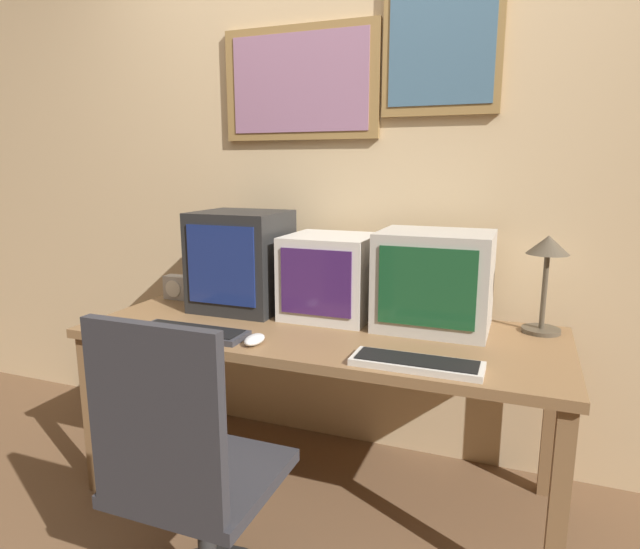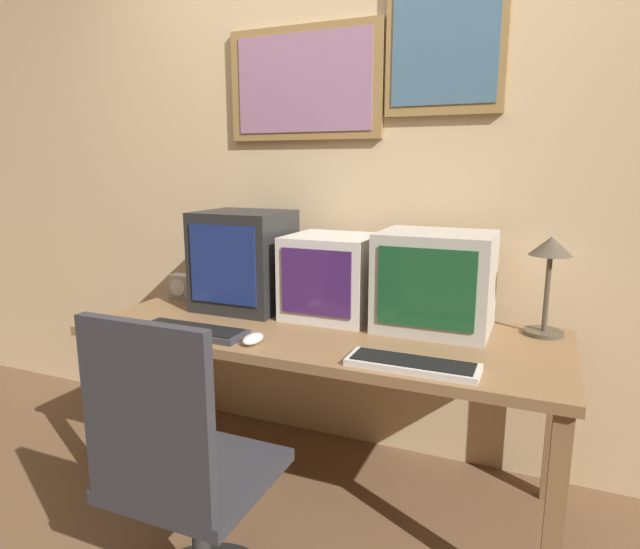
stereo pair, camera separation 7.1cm
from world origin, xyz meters
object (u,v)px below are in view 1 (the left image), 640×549
object	(u,v)px
keyboard_main	(192,332)
office_chair	(191,496)
monitor_left	(241,261)
desk_lamp	(547,261)
keyboard_side	(417,363)
monitor_right	(434,280)
mouse_near_keyboard	(254,340)
desk_clock	(177,287)
monitor_center	(331,276)

from	to	relation	value
keyboard_main	office_chair	xyz separation A→B (m)	(0.31, -0.49, -0.31)
monitor_left	desk_lamp	xyz separation A→B (m)	(1.26, 0.10, 0.06)
keyboard_side	office_chair	bearing A→B (deg)	-139.44
monitor_right	keyboard_main	xyz separation A→B (m)	(-0.84, -0.43, -0.18)
keyboard_main	mouse_near_keyboard	distance (m)	0.27
monitor_left	desk_clock	size ratio (longest dim) A/B	3.66
keyboard_main	keyboard_side	distance (m)	0.87
monitor_left	mouse_near_keyboard	xyz separation A→B (m)	(0.29, -0.43, -0.20)
monitor_right	desk_clock	bearing A→B (deg)	178.86
office_chair	keyboard_side	bearing A→B (deg)	40.56
monitor_center	mouse_near_keyboard	xyz separation A→B (m)	(-0.13, -0.45, -0.16)
monitor_right	keyboard_side	distance (m)	0.49
mouse_near_keyboard	desk_lamp	bearing A→B (deg)	28.58
keyboard_main	desk_lamp	xyz separation A→B (m)	(1.25, 0.52, 0.27)
keyboard_main	monitor_right	bearing A→B (deg)	27.27
monitor_left	office_chair	xyz separation A→B (m)	(0.33, -0.91, -0.52)
monitor_right	mouse_near_keyboard	size ratio (longest dim) A/B	3.88
desk_clock	desk_lamp	bearing A→B (deg)	2.18
mouse_near_keyboard	monitor_left	bearing A→B (deg)	123.89
mouse_near_keyboard	desk_lamp	world-z (taller)	desk_lamp
monitor_center	office_chair	xyz separation A→B (m)	(-0.09, -0.93, -0.48)
keyboard_main	desk_clock	xyz separation A→B (m)	(-0.39, 0.46, 0.04)
monitor_right	keyboard_side	world-z (taller)	monitor_right
keyboard_main	office_chair	distance (m)	0.66
mouse_near_keyboard	desk_lamp	distance (m)	1.14
monitor_center	desk_clock	world-z (taller)	monitor_center
office_chair	monitor_left	bearing A→B (deg)	109.79
desk_clock	office_chair	distance (m)	1.24
mouse_near_keyboard	desk_clock	bearing A→B (deg)	145.02
keyboard_main	keyboard_side	size ratio (longest dim) A/B	1.04
monitor_right	desk_lamp	xyz separation A→B (m)	(0.41, 0.09, 0.09)
monitor_left	keyboard_side	world-z (taller)	monitor_left
monitor_left	office_chair	world-z (taller)	monitor_left
monitor_right	desk_clock	world-z (taller)	monitor_right
monitor_center	desk_clock	xyz separation A→B (m)	(-0.80, 0.01, -0.12)
monitor_right	mouse_near_keyboard	world-z (taller)	monitor_right
keyboard_side	office_chair	distance (m)	0.79
keyboard_side	desk_lamp	world-z (taller)	desk_lamp
monitor_center	office_chair	size ratio (longest dim) A/B	0.37
monitor_center	office_chair	distance (m)	1.05
mouse_near_keyboard	monitor_right	bearing A→B (deg)	37.99
mouse_near_keyboard	desk_clock	distance (m)	0.82
monitor_left	monitor_right	world-z (taller)	monitor_left
keyboard_main	keyboard_side	xyz separation A→B (m)	(0.87, -0.02, 0.00)
desk_clock	monitor_right	bearing A→B (deg)	-1.14
monitor_center	office_chair	bearing A→B (deg)	-95.35
desk_lamp	office_chair	distance (m)	1.49
keyboard_main	keyboard_side	world-z (taller)	same
keyboard_side	mouse_near_keyboard	bearing A→B (deg)	179.05
desk_clock	keyboard_main	bearing A→B (deg)	-49.31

